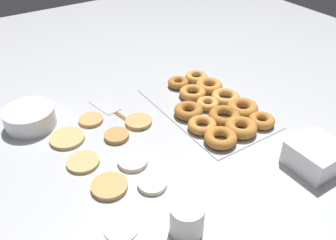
% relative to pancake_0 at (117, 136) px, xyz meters
% --- Properties ---
extents(ground_plane, '(3.00, 3.00, 0.00)m').
position_rel_pancake_0_xyz_m(ground_plane, '(-0.09, -0.10, -0.01)').
color(ground_plane, '#B2B5BA').
extents(pancake_0, '(0.08, 0.08, 0.02)m').
position_rel_pancake_0_xyz_m(pancake_0, '(0.00, 0.00, 0.00)').
color(pancake_0, '#B27F42').
rests_on(pancake_0, ground_plane).
extents(pancake_1, '(0.08, 0.08, 0.01)m').
position_rel_pancake_0_xyz_m(pancake_1, '(-0.25, 0.01, -0.00)').
color(pancake_1, beige).
rests_on(pancake_1, ground_plane).
extents(pancake_2, '(0.10, 0.10, 0.01)m').
position_rel_pancake_0_xyz_m(pancake_2, '(-0.19, 0.12, -0.00)').
color(pancake_2, tan).
rests_on(pancake_2, ground_plane).
extents(pancake_3, '(0.09, 0.09, 0.01)m').
position_rel_pancake_0_xyz_m(pancake_3, '(0.13, 0.03, -0.00)').
color(pancake_3, tan).
rests_on(pancake_3, ground_plane).
extents(pancake_4, '(0.09, 0.09, 0.01)m').
position_rel_pancake_0_xyz_m(pancake_4, '(-0.14, 0.01, -0.00)').
color(pancake_4, beige).
rests_on(pancake_4, ground_plane).
extents(pancake_5, '(0.09, 0.09, 0.01)m').
position_rel_pancake_0_xyz_m(pancake_5, '(0.03, -0.10, -0.00)').
color(pancake_5, tan).
rests_on(pancake_5, ground_plane).
extents(pancake_6, '(0.10, 0.10, 0.01)m').
position_rel_pancake_0_xyz_m(pancake_6, '(-0.06, 0.14, -0.00)').
color(pancake_6, tan).
rests_on(pancake_6, ground_plane).
extents(pancake_7, '(0.11, 0.11, 0.01)m').
position_rel_pancake_0_xyz_m(pancake_7, '(0.08, 0.14, -0.00)').
color(pancake_7, tan).
rests_on(pancake_7, ground_plane).
extents(pancake_8, '(0.09, 0.09, 0.01)m').
position_rel_pancake_0_xyz_m(pancake_8, '(-0.33, 0.15, -0.00)').
color(pancake_8, beige).
rests_on(pancake_8, ground_plane).
extents(donut_tray, '(0.50, 0.30, 0.04)m').
position_rel_pancake_0_xyz_m(donut_tray, '(-0.05, -0.37, 0.01)').
color(donut_tray, '#ADAFB5').
rests_on(donut_tray, ground_plane).
extents(batter_bowl, '(0.17, 0.17, 0.07)m').
position_rel_pancake_0_xyz_m(batter_bowl, '(0.22, 0.22, 0.03)').
color(batter_bowl, white).
rests_on(batter_bowl, ground_plane).
extents(container_stack, '(0.14, 0.14, 0.08)m').
position_rel_pancake_0_xyz_m(container_stack, '(-0.45, -0.43, 0.03)').
color(container_stack, white).
rests_on(container_stack, ground_plane).
extents(paper_cup, '(0.08, 0.08, 0.09)m').
position_rel_pancake_0_xyz_m(paper_cup, '(-0.43, 0.02, 0.04)').
color(paper_cup, white).
rests_on(paper_cup, ground_plane).
extents(spatula, '(0.29, 0.09, 0.01)m').
position_rel_pancake_0_xyz_m(spatula, '(0.17, -0.05, -0.01)').
color(spatula, brown).
rests_on(spatula, ground_plane).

